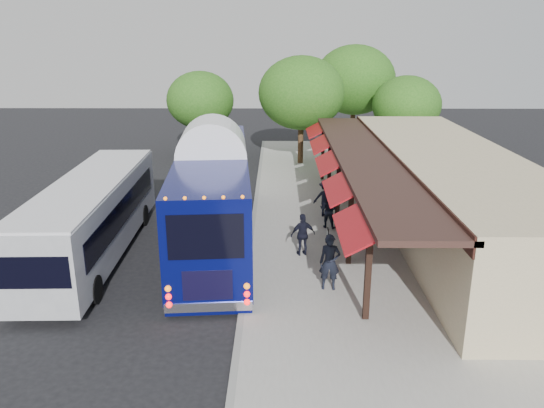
% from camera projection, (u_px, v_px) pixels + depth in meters
% --- Properties ---
extents(ground, '(90.00, 90.00, 0.00)m').
position_uv_depth(ground, '(246.00, 268.00, 19.72)').
color(ground, black).
rests_on(ground, ground).
extents(sidewalk, '(10.00, 40.00, 0.15)m').
position_uv_depth(sidewalk, '(364.00, 229.00, 23.46)').
color(sidewalk, '#9E9B93').
rests_on(sidewalk, ground).
extents(curb, '(0.20, 40.00, 0.16)m').
position_uv_depth(curb, '(253.00, 229.00, 23.51)').
color(curb, gray).
rests_on(curb, ground).
extents(station_shelter, '(8.15, 20.00, 3.60)m').
position_uv_depth(station_shelter, '(444.00, 191.00, 22.89)').
color(station_shelter, tan).
rests_on(station_shelter, ground).
extents(coach_bus, '(3.75, 13.02, 4.12)m').
position_uv_depth(coach_bus, '(213.00, 192.00, 21.51)').
color(coach_bus, '#060A4C').
rests_on(coach_bus, ground).
extents(city_bus, '(2.78, 11.40, 3.05)m').
position_uv_depth(city_bus, '(93.00, 214.00, 20.41)').
color(city_bus, '#95979D').
rests_on(city_bus, ground).
extents(ped_a, '(0.73, 0.52, 1.91)m').
position_uv_depth(ped_a, '(330.00, 262.00, 17.53)').
color(ped_a, black).
rests_on(ped_a, sidewalk).
extents(ped_b, '(0.98, 0.89, 1.63)m').
position_uv_depth(ped_b, '(329.00, 210.00, 23.24)').
color(ped_b, black).
rests_on(ped_b, sidewalk).
extents(ped_c, '(1.05, 0.65, 1.66)m').
position_uv_depth(ped_c, '(303.00, 235.00, 20.30)').
color(ped_c, black).
rests_on(ped_c, sidewalk).
extents(ped_d, '(1.25, 0.89, 1.75)m').
position_uv_depth(ped_d, '(325.00, 198.00, 24.70)').
color(ped_d, black).
rests_on(ped_d, sidewalk).
extents(sign_board, '(0.06, 0.44, 0.98)m').
position_uv_depth(sign_board, '(328.00, 237.00, 20.54)').
color(sign_board, black).
rests_on(sign_board, sidewalk).
extents(tree_left, '(5.53, 5.53, 7.08)m').
position_uv_depth(tree_left, '(301.00, 93.00, 33.98)').
color(tree_left, '#382314').
rests_on(tree_left, ground).
extents(tree_mid, '(5.98, 5.98, 7.66)m').
position_uv_depth(tree_mid, '(355.00, 80.00, 39.05)').
color(tree_mid, '#382314').
rests_on(tree_mid, ground).
extents(tree_right, '(4.52, 4.52, 5.79)m').
position_uv_depth(tree_right, '(406.00, 105.00, 35.01)').
color(tree_right, '#382314').
rests_on(tree_right, ground).
extents(tree_far, '(4.65, 4.65, 5.95)m').
position_uv_depth(tree_far, '(200.00, 100.00, 36.70)').
color(tree_far, '#382314').
rests_on(tree_far, ground).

